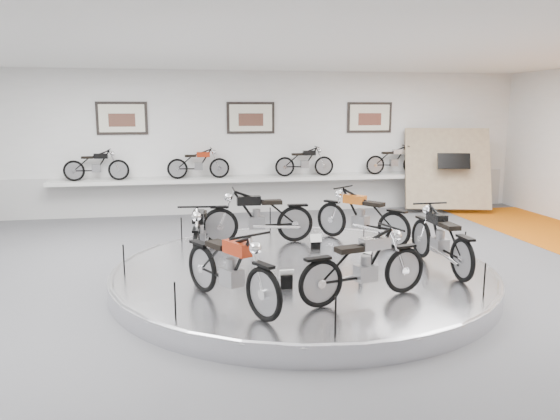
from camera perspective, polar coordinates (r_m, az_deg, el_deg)
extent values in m
plane|color=#515154|center=(9.17, 2.81, -8.21)|extent=(16.00, 16.00, 0.00)
plane|color=white|center=(8.75, 3.06, 17.44)|extent=(16.00, 16.00, 0.00)
plane|color=white|center=(15.61, -3.07, 7.03)|extent=(16.00, 0.00, 16.00)
cube|color=#BCBCBA|center=(15.75, -3.01, 1.75)|extent=(15.68, 0.04, 1.10)
cylinder|color=silver|center=(9.40, 2.40, -6.77)|extent=(6.40, 6.40, 0.30)
torus|color=#B2B2BA|center=(9.37, 2.40, -6.07)|extent=(6.40, 6.40, 0.10)
cube|color=silver|center=(15.41, -2.89, 3.25)|extent=(11.00, 0.55, 0.10)
cube|color=silver|center=(15.48, -16.19, 9.20)|extent=(1.35, 0.06, 0.88)
cube|color=silver|center=(15.55, -3.07, 9.59)|extent=(1.35, 0.06, 0.88)
cube|color=silver|center=(16.37, 9.34, 9.52)|extent=(1.35, 0.06, 0.88)
cube|color=tan|center=(16.51, 17.10, 4.16)|extent=(2.56, 1.52, 2.30)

